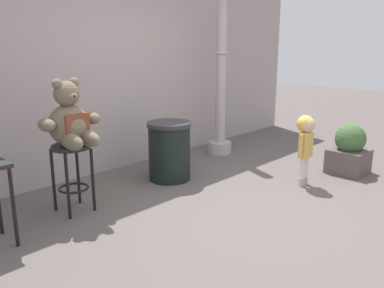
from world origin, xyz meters
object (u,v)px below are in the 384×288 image
lamppost (221,87)px  planter_with_shrub (349,151)px  teddy_bear (70,121)px  bar_stool_with_teddy (72,164)px  child_walking (306,135)px  trash_bin (169,151)px

lamppost → planter_with_shrub: lamppost is taller
teddy_bear → lamppost: (2.75, 0.37, 0.09)m
bar_stool_with_teddy → child_walking: (2.31, -1.33, 0.13)m
trash_bin → child_walking: bearing=-54.4°
bar_stool_with_teddy → child_walking: child_walking is taller
bar_stool_with_teddy → teddy_bear: (0.00, -0.03, 0.44)m
trash_bin → lamppost: size_ratio=0.28×
bar_stool_with_teddy → planter_with_shrub: (3.16, -1.53, -0.20)m
lamppost → planter_with_shrub: (0.41, -1.87, -0.73)m
bar_stool_with_teddy → trash_bin: trash_bin is taller
bar_stool_with_teddy → trash_bin: (1.35, 0.01, -0.13)m
teddy_bear → trash_bin: (1.35, 0.04, -0.57)m
bar_stool_with_teddy → teddy_bear: teddy_bear is taller
bar_stool_with_teddy → lamppost: bearing=7.1°
lamppost → child_walking: bearing=-104.6°
teddy_bear → trash_bin: bearing=1.8°
bar_stool_with_teddy → lamppost: size_ratio=0.26×
trash_bin → planter_with_shrub: 2.37m
teddy_bear → child_walking: (2.31, -1.30, -0.32)m
child_walking → trash_bin: 1.67m
trash_bin → lamppost: bearing=13.4°
lamppost → planter_with_shrub: bearing=-77.5°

